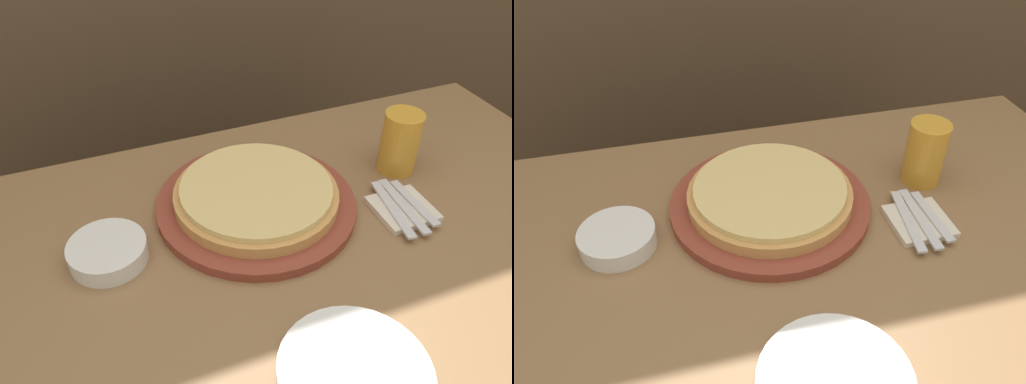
% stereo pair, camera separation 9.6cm
% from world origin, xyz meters
% --- Properties ---
extents(dining_table, '(1.45, 0.87, 0.75)m').
position_xyz_m(dining_table, '(0.00, 0.00, 0.37)').
color(dining_table, olive).
rests_on(dining_table, ground_plane).
extents(pizza_on_board, '(0.39, 0.39, 0.06)m').
position_xyz_m(pizza_on_board, '(-0.01, 0.14, 0.77)').
color(pizza_on_board, brown).
rests_on(pizza_on_board, dining_table).
extents(beer_glass, '(0.08, 0.08, 0.14)m').
position_xyz_m(beer_glass, '(0.32, 0.15, 0.82)').
color(beer_glass, gold).
rests_on(beer_glass, dining_table).
extents(dinner_plate, '(0.22, 0.22, 0.02)m').
position_xyz_m(dinner_plate, '(-0.01, -0.25, 0.76)').
color(dinner_plate, silver).
rests_on(dinner_plate, dining_table).
extents(side_bowl, '(0.14, 0.14, 0.04)m').
position_xyz_m(side_bowl, '(-0.30, 0.10, 0.77)').
color(side_bowl, silver).
rests_on(side_bowl, dining_table).
extents(napkin_stack, '(0.11, 0.11, 0.01)m').
position_xyz_m(napkin_stack, '(0.26, 0.02, 0.75)').
color(napkin_stack, beige).
rests_on(napkin_stack, dining_table).
extents(fork, '(0.04, 0.17, 0.00)m').
position_xyz_m(fork, '(0.23, 0.02, 0.76)').
color(fork, silver).
rests_on(fork, napkin_stack).
extents(dinner_knife, '(0.03, 0.17, 0.00)m').
position_xyz_m(dinner_knife, '(0.26, 0.02, 0.76)').
color(dinner_knife, silver).
rests_on(dinner_knife, napkin_stack).
extents(spoon, '(0.02, 0.14, 0.00)m').
position_xyz_m(spoon, '(0.28, 0.02, 0.76)').
color(spoon, silver).
rests_on(spoon, napkin_stack).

